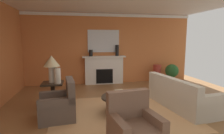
{
  "coord_description": "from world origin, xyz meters",
  "views": [
    {
      "loc": [
        -1.26,
        -4.64,
        1.87
      ],
      "look_at": [
        -0.18,
        1.1,
        1.0
      ],
      "focal_mm": 29.59,
      "sensor_mm": 36.0,
      "label": 1
    }
  ],
  "objects": [
    {
      "name": "vase_tall_corner",
      "position": [
        2.1,
        2.69,
        0.4
      ],
      "size": [
        0.34,
        0.34,
        0.8
      ],
      "primitive_type": "cylinder",
      "color": "#9E3328",
      "rests_on": "ground_plane"
    },
    {
      "name": "ground_plane",
      "position": [
        0.0,
        0.0,
        0.0
      ],
      "size": [
        8.8,
        8.8,
        0.0
      ],
      "primitive_type": "plane",
      "color": "olive"
    },
    {
      "name": "fireplace",
      "position": [
        -0.16,
        2.99,
        0.56
      ],
      "size": [
        1.8,
        0.35,
        1.19
      ],
      "color": "white",
      "rests_on": "ground_plane"
    },
    {
      "name": "area_rug",
      "position": [
        -0.2,
        -0.25,
        0.01
      ],
      "size": [
        3.41,
        2.73,
        0.01
      ],
      "primitive_type": "cube",
      "color": "tan",
      "rests_on": "ground_plane"
    },
    {
      "name": "mantel_mirror",
      "position": [
        -0.16,
        3.11,
        1.81
      ],
      "size": [
        1.32,
        0.04,
        0.93
      ],
      "primitive_type": "cube",
      "color": "silver"
    },
    {
      "name": "potted_plant",
      "position": [
        2.7,
        2.53,
        0.49
      ],
      "size": [
        0.56,
        0.56,
        0.83
      ],
      "color": "#A8754C",
      "rests_on": "ground_plane"
    },
    {
      "name": "side_table",
      "position": [
        -1.95,
        0.52,
        0.4
      ],
      "size": [
        0.56,
        0.56,
        0.7
      ],
      "color": "#2D2319",
      "rests_on": "ground_plane"
    },
    {
      "name": "vase_on_side_table",
      "position": [
        -1.8,
        0.4,
        0.91
      ],
      "size": [
        0.18,
        0.18,
        0.41
      ],
      "primitive_type": "cylinder",
      "color": "beige",
      "rests_on": "side_table"
    },
    {
      "name": "crown_moulding",
      "position": [
        0.0,
        3.12,
        2.88
      ],
      "size": [
        7.37,
        0.08,
        0.12
      ],
      "primitive_type": "cube",
      "color": "white"
    },
    {
      "name": "coffee_table",
      "position": [
        -0.2,
        -0.25,
        0.34
      ],
      "size": [
        1.0,
        1.0,
        0.45
      ],
      "color": "#2D2319",
      "rests_on": "ground_plane"
    },
    {
      "name": "wall_fireplace",
      "position": [
        0.0,
        3.2,
        1.48
      ],
      "size": [
        7.37,
        0.12,
        2.96
      ],
      "primitive_type": "cube",
      "color": "#CC723D",
      "rests_on": "ground_plane"
    },
    {
      "name": "armchair_near_window",
      "position": [
        -1.72,
        -0.32,
        0.31
      ],
      "size": [
        0.88,
        0.88,
        0.95
      ],
      "color": "brown",
      "rests_on": "ground_plane"
    },
    {
      "name": "sofa",
      "position": [
        1.51,
        -0.15,
        0.3
      ],
      "size": [
        1.15,
        2.19,
        0.85
      ],
      "color": "beige",
      "rests_on": "ground_plane"
    },
    {
      "name": "table_lamp",
      "position": [
        -1.95,
        0.52,
        1.22
      ],
      "size": [
        0.44,
        0.44,
        0.75
      ],
      "color": "beige",
      "rests_on": "side_table"
    },
    {
      "name": "armchair_facing_fireplace",
      "position": [
        -0.33,
        -1.77,
        0.31
      ],
      "size": [
        0.91,
        0.91,
        0.95
      ],
      "color": "brown",
      "rests_on": "ground_plane"
    },
    {
      "name": "book_art_folio",
      "position": [
        -0.15,
        -0.23,
        0.52
      ],
      "size": [
        0.23,
        0.21,
        0.03
      ],
      "primitive_type": "cube",
      "rotation": [
        0.0,
        0.0,
        0.07
      ],
      "color": "maroon",
      "rests_on": "coffee_table"
    },
    {
      "name": "book_red_cover",
      "position": [
        -0.09,
        -0.13,
        0.47
      ],
      "size": [
        0.25,
        0.23,
        0.05
      ],
      "primitive_type": "cube",
      "rotation": [
        0.0,
        0.0,
        -0.26
      ],
      "color": "navy",
      "rests_on": "coffee_table"
    },
    {
      "name": "vase_mantel_right",
      "position": [
        0.39,
        2.94,
        1.42
      ],
      "size": [
        0.14,
        0.14,
        0.46
      ],
      "primitive_type": "cylinder",
      "color": "black",
      "rests_on": "fireplace"
    },
    {
      "name": "vase_mantel_left",
      "position": [
        -0.71,
        2.94,
        1.33
      ],
      "size": [
        0.15,
        0.15,
        0.26
      ],
      "primitive_type": "cylinder",
      "color": "black",
      "rests_on": "fireplace"
    },
    {
      "name": "book_small_novel",
      "position": [
        -0.22,
        -0.18,
        0.56
      ],
      "size": [
        0.25,
        0.23,
        0.05
      ],
      "primitive_type": "cube",
      "rotation": [
        0.0,
        0.0,
        0.2
      ],
      "color": "tan",
      "rests_on": "coffee_table"
    }
  ]
}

